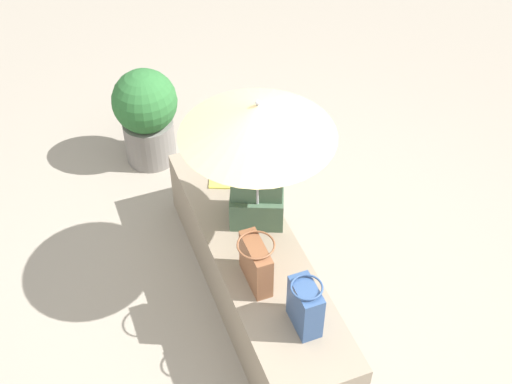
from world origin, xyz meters
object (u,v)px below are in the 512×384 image
object	(u,v)px
handbag_black	(305,306)
tote_bag_canvas	(256,263)
parasol	(258,120)
planter_near	(146,114)
person_seated	(257,173)
magazine	(225,175)

from	to	relation	value
handbag_black	tote_bag_canvas	world-z (taller)	handbag_black
parasol	tote_bag_canvas	bearing A→B (deg)	-22.20
handbag_black	planter_near	distance (m)	2.33
person_seated	parasol	xyz separation A→B (m)	(0.09, -0.03, 0.48)
handbag_black	tote_bag_canvas	bearing A→B (deg)	-160.04
tote_bag_canvas	planter_near	world-z (taller)	planter_near
parasol	handbag_black	bearing A→B (deg)	-1.70
handbag_black	tote_bag_canvas	size ratio (longest dim) A/B	1.03
parasol	tote_bag_canvas	distance (m)	0.83
magazine	planter_near	bearing A→B (deg)	-138.32
parasol	planter_near	bearing A→B (deg)	-166.60
parasol	magazine	distance (m)	1.03
parasol	magazine	size ratio (longest dim) A/B	3.58
person_seated	planter_near	size ratio (longest dim) A/B	1.09
planter_near	person_seated	bearing A→B (deg)	15.48
parasol	person_seated	bearing A→B (deg)	161.22
tote_bag_canvas	magazine	size ratio (longest dim) A/B	1.16
parasol	planter_near	xyz separation A→B (m)	(-1.51, -0.36, -0.92)
parasol	handbag_black	size ratio (longest dim) A/B	3.00
person_seated	magazine	bearing A→B (deg)	-171.81
handbag_black	planter_near	xyz separation A→B (m)	(-2.30, -0.34, -0.21)
person_seated	handbag_black	world-z (taller)	person_seated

